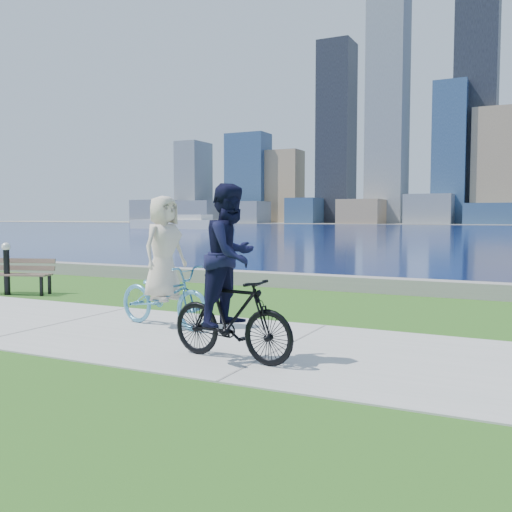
{
  "coord_description": "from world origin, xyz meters",
  "views": [
    {
      "loc": [
        7.01,
        -6.93,
        1.78
      ],
      "look_at": [
        2.72,
        1.8,
        1.1
      ],
      "focal_mm": 40.0,
      "sensor_mm": 36.0,
      "label": 1
    }
  ],
  "objects": [
    {
      "name": "concrete_path",
      "position": [
        0.0,
        0.0,
        0.01
      ],
      "size": [
        80.0,
        3.5,
        0.02
      ],
      "primitive_type": "cube",
      "color": "#AAAAA5",
      "rests_on": "ground"
    },
    {
      "name": "park_bench",
      "position": [
        -3.58,
        2.33,
        0.49
      ],
      "size": [
        1.65,
        0.97,
        0.81
      ],
      "rotation": [
        0.0,
        0.0,
        0.3
      ],
      "color": "black",
      "rests_on": "ground"
    },
    {
      "name": "bay_water",
      "position": [
        0.0,
        72.0,
        0.0
      ],
      "size": [
        320.0,
        131.0,
        0.01
      ],
      "primitive_type": "cube",
      "color": "#0B1848",
      "rests_on": "ground"
    },
    {
      "name": "cyclist_man",
      "position": [
        3.71,
        -0.89,
        0.93
      ],
      "size": [
        0.74,
        1.8,
        2.15
      ],
      "rotation": [
        0.0,
        0.0,
        1.45
      ],
      "color": "black",
      "rests_on": "ground"
    },
    {
      "name": "ground",
      "position": [
        0.0,
        0.0,
        0.0
      ],
      "size": [
        320.0,
        320.0,
        0.0
      ],
      "primitive_type": "plane",
      "color": "#255516",
      "rests_on": "ground"
    },
    {
      "name": "cyclist_woman",
      "position": [
        1.73,
        0.5,
        0.79
      ],
      "size": [
        0.98,
        1.98,
        2.08
      ],
      "rotation": [
        0.0,
        0.0,
        1.4
      ],
      "color": "#4E98BF",
      "rests_on": "ground"
    },
    {
      "name": "ferry_near",
      "position": [
        -38.13,
        60.88,
        0.84
      ],
      "size": [
        14.85,
        4.24,
        2.02
      ],
      "color": "silver",
      "rests_on": "ground"
    },
    {
      "name": "bollard_lamp",
      "position": [
        -3.73,
        2.1,
        0.68
      ],
      "size": [
        0.19,
        0.19,
        1.19
      ],
      "color": "black",
      "rests_on": "ground"
    },
    {
      "name": "far_shore",
      "position": [
        0.0,
        130.0,
        0.06
      ],
      "size": [
        320.0,
        30.0,
        0.12
      ],
      "primitive_type": "cube",
      "color": "gray",
      "rests_on": "ground"
    },
    {
      "name": "seawall",
      "position": [
        0.0,
        6.2,
        0.17
      ],
      "size": [
        90.0,
        0.5,
        0.35
      ],
      "primitive_type": "cube",
      "color": "gray",
      "rests_on": "ground"
    }
  ]
}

